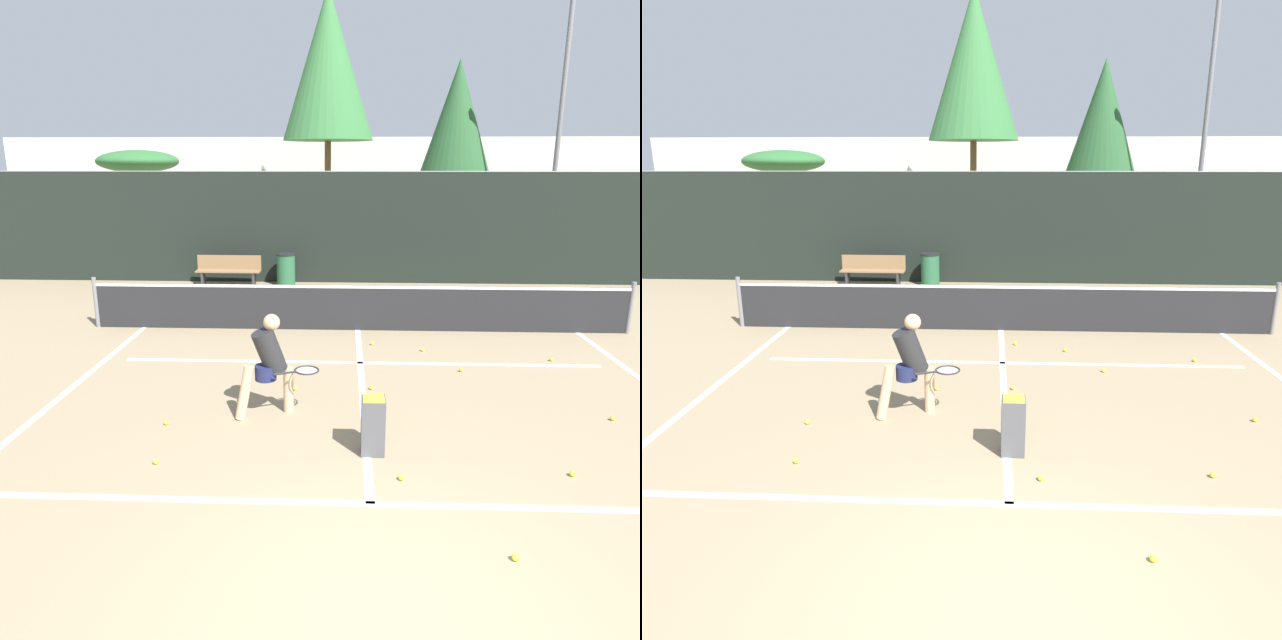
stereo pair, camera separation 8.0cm
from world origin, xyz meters
TOP-DOWN VIEW (x-y plane):
  - ground_plane at (0.00, 0.00)m, footprint 100.00×100.00m
  - court_baseline_near at (0.00, 1.49)m, footprint 11.00×0.10m
  - court_service_line at (0.00, 5.75)m, footprint 8.25×0.10m
  - court_center_mark at (0.00, 4.62)m, footprint 0.10×6.27m
  - court_sideline_left at (-4.51, 4.62)m, footprint 0.10×7.27m
  - net at (0.00, 7.76)m, footprint 11.09×0.09m
  - fence_back at (0.00, 12.62)m, footprint 24.00×0.06m
  - player_practicing at (-1.30, 3.58)m, footprint 1.22×0.46m
  - tennis_ball_scattered_0 at (0.26, 6.76)m, footprint 0.07×0.07m
  - tennis_ball_scattered_1 at (1.24, 0.68)m, footprint 0.07×0.07m
  - tennis_ball_scattered_2 at (3.37, 5.98)m, footprint 0.07×0.07m
  - tennis_ball_scattered_3 at (3.37, 3.59)m, footprint 0.07×0.07m
  - tennis_ball_scattered_4 at (2.28, 2.12)m, footprint 0.07×0.07m
  - tennis_ball_scattered_5 at (0.36, 1.96)m, footprint 0.07×0.07m
  - tennis_ball_scattered_6 at (1.17, 6.42)m, footprint 0.07×0.07m
  - tennis_ball_scattered_7 at (-2.46, 2.19)m, footprint 0.07×0.07m
  - tennis_ball_scattered_8 at (-2.65, 3.20)m, footprint 0.07×0.07m
  - tennis_ball_scattered_9 at (1.68, 5.38)m, footprint 0.07×0.07m
  - tennis_ball_scattered_10 at (-1.03, 4.46)m, footprint 0.07×0.07m
  - tennis_ball_scattered_11 at (0.14, 4.54)m, footprint 0.07×0.07m
  - ball_hopper at (0.07, 2.57)m, footprint 0.28×0.28m
  - courtside_bench at (-3.53, 11.96)m, footprint 1.81×0.41m
  - trash_bin at (-1.93, 12.11)m, footprint 0.54×0.54m
  - parked_car at (-3.46, 14.97)m, footprint 1.73×4.14m
  - floodlight_mast at (6.73, 16.42)m, footprint 1.10×0.24m
  - tree_west at (3.94, 19.49)m, footprint 2.66×2.66m
  - tree_mid at (-8.89, 20.49)m, footprint 3.35×3.35m
  - tree_east at (-1.05, 21.74)m, footprint 3.83×3.83m
  - building_far at (0.00, 27.65)m, footprint 36.00×2.40m

SIDE VIEW (x-z plane):
  - ground_plane at x=0.00m, z-range 0.00..0.00m
  - court_baseline_near at x=0.00m, z-range 0.00..0.01m
  - court_service_line at x=0.00m, z-range 0.00..0.01m
  - court_center_mark at x=0.00m, z-range 0.00..0.01m
  - court_sideline_left at x=-4.51m, z-range 0.00..0.01m
  - tennis_ball_scattered_0 at x=0.26m, z-range 0.00..0.07m
  - tennis_ball_scattered_1 at x=1.24m, z-range 0.00..0.07m
  - tennis_ball_scattered_2 at x=3.37m, z-range 0.00..0.07m
  - tennis_ball_scattered_3 at x=3.37m, z-range 0.00..0.07m
  - tennis_ball_scattered_4 at x=2.28m, z-range 0.00..0.07m
  - tennis_ball_scattered_5 at x=0.36m, z-range 0.00..0.07m
  - tennis_ball_scattered_6 at x=1.17m, z-range 0.00..0.07m
  - tennis_ball_scattered_7 at x=-2.46m, z-range 0.00..0.07m
  - tennis_ball_scattered_8 at x=-2.65m, z-range 0.00..0.07m
  - tennis_ball_scattered_9 at x=1.68m, z-range 0.00..0.07m
  - tennis_ball_scattered_10 at x=-1.03m, z-range 0.00..0.07m
  - tennis_ball_scattered_11 at x=0.14m, z-range 0.00..0.07m
  - ball_hopper at x=0.07m, z-range 0.02..0.73m
  - trash_bin at x=-1.93m, z-range 0.00..0.91m
  - courtside_bench at x=-3.53m, z-range 0.05..0.91m
  - net at x=0.00m, z-range -0.02..1.05m
  - parked_car at x=-3.46m, z-range -0.10..1.24m
  - player_practicing at x=-1.30m, z-range 0.06..1.50m
  - fence_back at x=0.00m, z-range -0.01..3.13m
  - building_far at x=0.00m, z-range 0.00..4.58m
  - tree_mid at x=-8.89m, z-range 1.43..5.28m
  - tree_west at x=3.94m, z-range 1.45..8.55m
  - floodlight_mast at x=6.73m, z-range 1.17..10.23m
  - tree_east at x=-1.05m, z-range 2.11..12.31m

